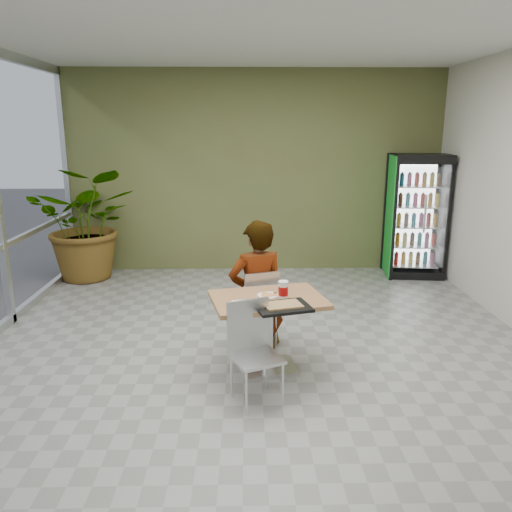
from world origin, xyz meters
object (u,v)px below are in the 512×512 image
(beverage_fridge, at_px, (416,216))
(chair_far, at_px, (259,302))
(soda_cup, at_px, (283,290))
(potted_plant, at_px, (88,223))
(dining_table, at_px, (268,319))
(seated_woman, at_px, (257,298))
(cafeteria_tray, at_px, (283,307))
(chair_near, at_px, (252,343))

(beverage_fridge, bearing_deg, chair_far, -127.00)
(chair_far, height_order, soda_cup, soda_cup)
(chair_far, distance_m, potted_plant, 3.68)
(dining_table, bearing_deg, seated_woman, 98.94)
(dining_table, xyz_separation_m, cafeteria_tray, (0.12, -0.30, 0.23))
(beverage_fridge, bearing_deg, seated_woman, -127.69)
(cafeteria_tray, bearing_deg, chair_near, -144.58)
(seated_woman, xyz_separation_m, potted_plant, (-2.54, 2.57, 0.33))
(chair_near, relative_size, cafeteria_tray, 1.84)
(chair_near, height_order, potted_plant, potted_plant)
(soda_cup, distance_m, beverage_fridge, 4.01)
(beverage_fridge, bearing_deg, dining_table, -120.95)
(seated_woman, height_order, soda_cup, seated_woman)
(dining_table, xyz_separation_m, soda_cup, (0.14, -0.02, 0.29))
(chair_far, relative_size, potted_plant, 0.49)
(chair_far, distance_m, soda_cup, 0.70)
(beverage_fridge, distance_m, potted_plant, 5.11)
(seated_woman, distance_m, soda_cup, 0.72)
(cafeteria_tray, xyz_separation_m, beverage_fridge, (2.36, 3.54, 0.19))
(soda_cup, bearing_deg, potted_plant, 131.08)
(seated_woman, bearing_deg, beverage_fridge, -151.38)
(chair_near, height_order, soda_cup, soda_cup)
(dining_table, height_order, chair_far, chair_far)
(dining_table, xyz_separation_m, chair_far, (-0.07, 0.55, -0.04))
(chair_near, distance_m, potted_plant, 4.43)
(chair_near, relative_size, beverage_fridge, 0.46)
(seated_woman, bearing_deg, soda_cup, 93.79)
(soda_cup, relative_size, potted_plant, 0.10)
(seated_woman, bearing_deg, chair_far, 109.32)
(seated_woman, height_order, cafeteria_tray, seated_woman)
(dining_table, relative_size, seated_woman, 0.70)
(cafeteria_tray, bearing_deg, chair_far, 102.16)
(dining_table, height_order, potted_plant, potted_plant)
(dining_table, height_order, seated_woman, seated_woman)
(chair_far, xyz_separation_m, seated_woman, (-0.03, 0.04, 0.04))
(chair_near, xyz_separation_m, beverage_fridge, (2.63, 3.73, 0.44))
(chair_near, relative_size, soda_cup, 5.26)
(chair_near, distance_m, seated_woman, 1.09)
(chair_near, bearing_deg, chair_far, 62.27)
(seated_woman, relative_size, soda_cup, 10.14)
(soda_cup, relative_size, beverage_fridge, 0.09)
(beverage_fridge, relative_size, potted_plant, 1.10)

